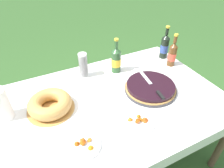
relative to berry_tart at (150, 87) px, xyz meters
The scene contains 13 objects.
ground_plane 0.80m from the berry_tart, behind, with size 16.00×16.00×0.00m, color #335B28.
garden_table 0.36m from the berry_tart, behind, with size 1.70×1.09×0.69m.
tablecloth 0.35m from the berry_tart, behind, with size 1.71×1.10×0.10m.
berry_tart is the anchor object (origin of this frame).
serving_knife 0.05m from the berry_tart, 97.43° to the right, with size 0.07×0.37×0.01m.
bundt_cake 0.75m from the berry_tart, 169.69° to the left, with size 0.33×0.33×0.10m.
cup_stack 0.57m from the berry_tart, 133.42° to the left, with size 0.07×0.07×0.21m.
cider_bottle_green 0.39m from the berry_tart, 107.66° to the left, with size 0.08×0.08×0.31m.
cider_bottle_amber 0.45m from the berry_tart, 30.30° to the left, with size 0.07×0.07×0.30m.
juice_bottle_red 0.56m from the berry_tart, 42.08° to the left, with size 0.08×0.08×0.32m.
snack_plate_near 0.69m from the berry_tart, 159.07° to the right, with size 0.22×0.22×0.06m.
snack_plate_left 0.36m from the berry_tart, 137.54° to the right, with size 0.22×0.22×0.06m.
paper_towel_roll 1.05m from the berry_tart, 169.13° to the left, with size 0.11×0.11×0.23m.
Camera 1 is at (-0.45, -0.97, 1.68)m, focal length 32.00 mm.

